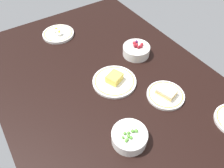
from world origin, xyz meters
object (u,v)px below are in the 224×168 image
at_px(plate_eggs, 58,34).
at_px(bowl_berries, 136,50).
at_px(plate_cheese, 114,81).
at_px(plate_sandwich, 166,94).
at_px(bowl_peas, 129,137).

distance_m(plate_eggs, bowl_berries, 0.52).
bearing_deg(plate_eggs, plate_cheese, 7.59).
bearing_deg(plate_sandwich, bowl_berries, 167.90).
bearing_deg(bowl_berries, plate_cheese, -62.77).
xyz_separation_m(bowl_peas, plate_eggs, (-0.85, 0.06, -0.02)).
height_order(bowl_peas, plate_sandwich, bowl_peas).
bearing_deg(plate_cheese, bowl_berries, 117.23).
relative_size(bowl_peas, plate_cheese, 0.66).
relative_size(plate_cheese, bowl_berries, 1.45).
xyz_separation_m(plate_cheese, plate_sandwich, (0.21, 0.16, 0.00)).
xyz_separation_m(plate_cheese, plate_eggs, (-0.54, -0.07, -0.00)).
distance_m(bowl_peas, plate_cheese, 0.33).
height_order(plate_cheese, bowl_berries, bowl_berries).
distance_m(bowl_berries, plate_sandwich, 0.34).
xyz_separation_m(bowl_berries, plate_sandwich, (0.33, -0.07, -0.02)).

